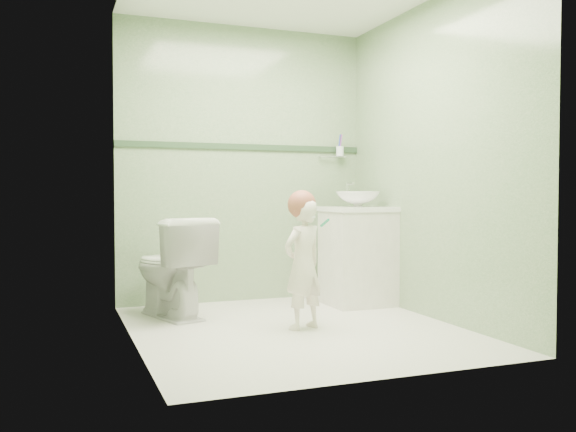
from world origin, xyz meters
name	(u,v)px	position (x,y,z in m)	size (l,w,h in m)	color
ground	(296,329)	(0.00, 0.00, 0.00)	(2.50, 2.50, 0.00)	silver
room_shell	(296,156)	(0.00, 0.00, 1.20)	(2.50, 2.54, 2.40)	gray
trim_stripe	(244,147)	(0.00, 1.24, 1.35)	(2.20, 0.02, 0.05)	#2B442B
vanity	(358,257)	(0.84, 0.70, 0.40)	(0.52, 0.50, 0.80)	beige
counter	(358,209)	(0.84, 0.70, 0.81)	(0.54, 0.52, 0.04)	white
basin	(358,199)	(0.84, 0.70, 0.89)	(0.37, 0.37, 0.13)	white
faucet	(348,190)	(0.84, 0.89, 0.97)	(0.03, 0.13, 0.18)	silver
cup_holder	(339,151)	(0.89, 1.18, 1.33)	(0.26, 0.07, 0.21)	silver
toilet	(171,267)	(-0.74, 0.72, 0.38)	(0.43, 0.75, 0.76)	white
toddler	(303,264)	(0.05, -0.02, 0.45)	(0.33, 0.22, 0.90)	white
hair_cap	(302,204)	(0.05, 0.01, 0.86)	(0.20, 0.20, 0.20)	#9D523D
teal_toothbrush	(324,222)	(0.17, -0.10, 0.74)	(0.10, 0.14, 0.08)	#1A966E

